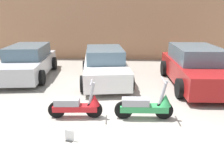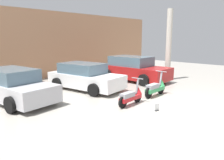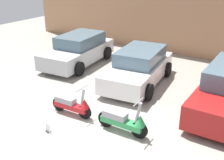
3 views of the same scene
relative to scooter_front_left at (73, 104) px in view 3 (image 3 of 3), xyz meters
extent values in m
plane|color=#9E998E|center=(1.03, -0.95, -0.35)|extent=(28.00, 28.00, 0.00)
cube|color=tan|center=(1.03, 7.40, 1.72)|extent=(19.60, 0.12, 4.13)
cylinder|color=black|center=(0.42, 0.02, -0.13)|extent=(0.44, 0.10, 0.44)
cylinder|color=black|center=(-0.54, -0.03, -0.13)|extent=(0.44, 0.10, 0.44)
cube|color=#B2191E|center=(-0.06, 0.00, -0.08)|extent=(1.15, 0.33, 0.15)
cube|color=gray|center=(-0.27, -0.02, 0.09)|extent=(0.65, 0.29, 0.17)
cylinder|color=gray|center=(0.37, 0.02, 0.31)|extent=(0.20, 0.09, 0.62)
cylinder|color=gray|center=(0.37, 0.02, 0.62)|extent=(0.06, 0.50, 0.03)
cone|color=#B2191E|center=(0.44, 0.02, 0.14)|extent=(0.31, 0.31, 0.28)
cylinder|color=black|center=(2.21, 0.05, -0.11)|extent=(0.47, 0.09, 0.46)
cylinder|color=black|center=(1.18, 0.02, -0.11)|extent=(0.47, 0.09, 0.46)
cube|color=#2D8C4C|center=(1.69, 0.03, -0.06)|extent=(1.22, 0.32, 0.16)
cube|color=gray|center=(1.47, 0.03, 0.12)|extent=(0.69, 0.29, 0.18)
cylinder|color=gray|center=(2.15, 0.05, 0.35)|extent=(0.22, 0.09, 0.66)
cylinder|color=gray|center=(2.15, 0.05, 0.68)|extent=(0.05, 0.54, 0.03)
cone|color=#2D8C4C|center=(2.23, 0.05, 0.18)|extent=(0.32, 0.32, 0.30)
cube|color=#B7B7BC|center=(-2.84, 3.61, 0.13)|extent=(2.00, 3.97, 0.64)
cube|color=slate|center=(-2.86, 3.84, 0.70)|extent=(1.62, 2.28, 0.50)
cylinder|color=black|center=(-1.89, 2.53, -0.06)|extent=(0.26, 0.60, 0.58)
cylinder|color=black|center=(-3.53, 2.35, -0.06)|extent=(0.26, 0.60, 0.58)
cylinder|color=black|center=(-2.14, 4.88, -0.06)|extent=(0.26, 0.60, 0.58)
cylinder|color=black|center=(-3.78, 4.70, -0.06)|extent=(0.26, 0.60, 0.58)
cube|color=white|center=(0.45, 3.17, 0.13)|extent=(2.08, 3.95, 0.63)
cube|color=slate|center=(0.42, 3.39, 0.69)|extent=(1.66, 2.28, 0.49)
cylinder|color=black|center=(1.42, 2.12, -0.06)|extent=(0.27, 0.60, 0.57)
cylinder|color=black|center=(-0.20, 1.90, -0.06)|extent=(0.27, 0.60, 0.57)
cylinder|color=black|center=(1.09, 4.44, -0.06)|extent=(0.27, 0.60, 0.57)
cylinder|color=black|center=(-0.52, 4.22, -0.06)|extent=(0.27, 0.60, 0.57)
cylinder|color=black|center=(2.97, 1.52, -0.03)|extent=(0.23, 0.64, 0.64)
cylinder|color=black|center=(2.92, 4.11, -0.03)|extent=(0.23, 0.64, 0.64)
cube|color=black|center=(0.04, -1.07, -0.34)|extent=(0.19, 0.16, 0.01)
cube|color=white|center=(0.04, -1.07, -0.22)|extent=(0.20, 0.08, 0.26)
camera|label=1|loc=(1.15, -5.09, 2.29)|focal=35.00mm
camera|label=2|loc=(-6.30, -4.90, 2.15)|focal=35.00mm
camera|label=3|loc=(5.05, -5.47, 3.91)|focal=45.00mm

